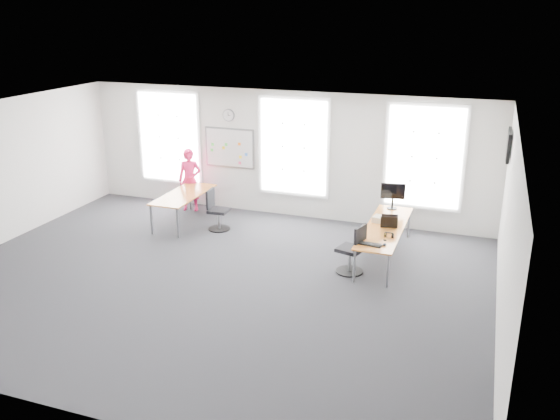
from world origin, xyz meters
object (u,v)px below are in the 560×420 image
at_px(desk_left, 184,196).
at_px(chair_right, 353,252).
at_px(headphones, 389,235).
at_px(desk_right, 385,229).
at_px(monitor, 393,194).
at_px(keyboard, 370,244).
at_px(person, 190,180).
at_px(chair_left, 216,212).

bearing_deg(desk_left, chair_right, -18.11).
bearing_deg(headphones, desk_left, 162.16).
height_order(desk_right, chair_right, chair_right).
height_order(headphones, monitor, monitor).
xyz_separation_m(desk_left, keyboard, (4.68, -1.55, 0.03)).
height_order(chair_right, monitor, monitor).
distance_m(desk_left, headphones, 5.04).
distance_m(keyboard, headphones, 0.55).
height_order(desk_right, person, person).
bearing_deg(person, chair_left, -56.12).
xyz_separation_m(keyboard, monitor, (0.03, 2.20, 0.34)).
relative_size(desk_left, keyboard, 4.56).
distance_m(desk_left, monitor, 4.76).
height_order(keyboard, monitor, monitor).
distance_m(chair_right, headphones, 0.75).
bearing_deg(keyboard, headphones, 71.52).
bearing_deg(monitor, chair_left, -178.00).
bearing_deg(person, monitor, -18.25).
bearing_deg(headphones, person, 153.80).
bearing_deg(chair_left, desk_right, -98.39).
distance_m(chair_right, keyboard, 0.44).
bearing_deg(chair_left, person, 46.42).
xyz_separation_m(chair_right, keyboard, (0.34, -0.13, 0.25)).
xyz_separation_m(chair_left, keyboard, (3.79, -1.41, 0.27)).
bearing_deg(chair_left, desk_left, 78.60).
distance_m(desk_right, headphones, 0.59).
height_order(person, keyboard, person).
xyz_separation_m(desk_left, chair_right, (4.33, -1.42, -0.22)).
bearing_deg(desk_right, keyboard, -94.58).
height_order(keyboard, headphones, headphones).
distance_m(person, headphones, 5.59).
bearing_deg(chair_right, person, -101.13).
xyz_separation_m(person, headphones, (5.24, -1.95, -0.06)).
xyz_separation_m(chair_right, headphones, (0.60, 0.36, 0.29)).
bearing_deg(desk_left, desk_right, -5.98).
xyz_separation_m(desk_left, chair_left, (0.89, -0.13, -0.24)).
xyz_separation_m(chair_right, chair_left, (-3.44, 1.28, -0.02)).
distance_m(desk_right, desk_left, 4.79).
bearing_deg(headphones, chair_right, -154.56).
bearing_deg(monitor, headphones, -92.24).
distance_m(chair_left, headphones, 4.15).
relative_size(chair_right, headphones, 5.43).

